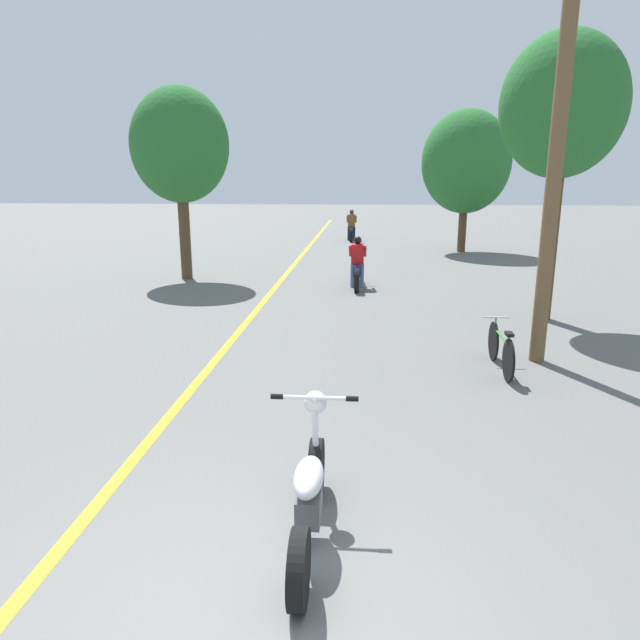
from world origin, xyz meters
name	(u,v)px	position (x,y,z in m)	size (l,w,h in m)	color
ground_plane	(245,639)	(0.00, 0.00, 0.00)	(120.00, 120.00, 0.00)	#60605E
lane_stripe_center	(280,282)	(-1.70, 13.06, 0.00)	(0.14, 48.00, 0.01)	yellow
utility_pole	(558,136)	(3.61, 6.17, 3.55)	(1.10, 0.24, 6.92)	brown
roadside_tree_right_near	(563,108)	(4.55, 9.10, 4.26)	(2.44, 2.19, 5.72)	#513A23
roadside_tree_right_far	(466,162)	(4.62, 20.39, 3.51)	(3.46, 3.11, 5.51)	#513A23
roadside_tree_left	(180,146)	(-4.54, 13.37, 3.79)	(2.79, 2.51, 5.42)	#513A23
motorcycle_foreground	(310,493)	(0.32, 1.12, 0.42)	(0.77, 1.99, 1.10)	black
motorcycle_rider_lead	(357,268)	(0.54, 12.42, 0.52)	(0.50, 2.13, 1.39)	black
motorcycle_rider_far	(351,229)	(0.07, 24.24, 0.54)	(0.50, 2.04, 1.44)	black
bicycle_parked	(501,349)	(2.88, 5.63, 0.35)	(0.44, 1.67, 0.75)	black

